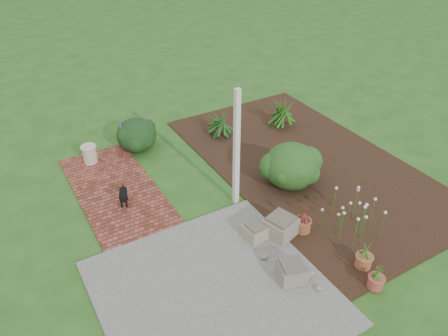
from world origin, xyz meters
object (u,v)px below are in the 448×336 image
stone_trough_near (292,272)px  cream_ceramic_urn (90,154)px  evergreen_shrub (291,165)px  black_dog (123,195)px

stone_trough_near → cream_ceramic_urn: 5.52m
evergreen_shrub → black_dog: bearing=162.1°
cream_ceramic_urn → stone_trough_near: bearing=-70.5°
cream_ceramic_urn → black_dog: bearing=-86.3°
stone_trough_near → black_dog: 3.68m
cream_ceramic_urn → evergreen_shrub: bearing=-41.1°
stone_trough_near → black_dog: bearing=117.8°
stone_trough_near → evergreen_shrub: (1.64, 2.17, 0.34)m
black_dog → stone_trough_near: bearing=-41.5°
stone_trough_near → cream_ceramic_urn: cream_ceramic_urn is taller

